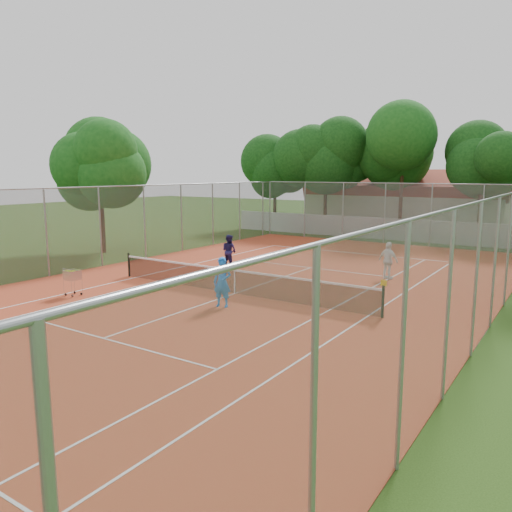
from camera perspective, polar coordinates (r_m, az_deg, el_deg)
The scene contains 12 objects.
ground at distance 19.56m, azimuth -2.44°, elevation -4.37°, with size 120.00×120.00×0.00m, color #1F3A10.
court_pad at distance 19.55m, azimuth -2.44°, elevation -4.34°, with size 18.00×34.00×0.02m, color #AD4121.
court_lines at distance 19.55m, azimuth -2.44°, elevation -4.30°, with size 10.98×23.78×0.01m, color white.
tennis_net at distance 19.44m, azimuth -2.45°, elevation -2.91°, with size 11.88×0.10×0.98m, color black.
perimeter_fence at distance 19.17m, azimuth -2.48°, elevation 1.44°, with size 18.00×34.00×4.00m, color slate.
boundary_wall at distance 36.33m, azimuth 15.45°, elevation 2.96°, with size 26.00×0.30×1.50m, color silver.
clubhouse at distance 46.33m, azimuth 17.07°, elevation 6.03°, with size 16.40×9.00×4.40m, color beige.
tropical_trees at distance 38.99m, azimuth 17.13°, elevation 9.57°, with size 29.00×19.00×10.00m, color #0D360F.
player_near at distance 17.51m, azimuth -3.87°, elevation -3.00°, with size 0.64×0.42×1.77m, color #1B78EC.
player_far_left at distance 24.83m, azimuth -3.09°, elevation 0.58°, with size 0.79×0.62×1.63m, color #1D1A4E.
player_far_right at distance 22.78m, azimuth 14.89°, elevation -0.51°, with size 0.97×0.40×1.66m, color white.
ball_hopper at distance 20.34m, azimuth -20.21°, elevation -2.78°, with size 0.52×0.52×1.09m, color silver.
Camera 1 is at (11.17, -15.35, 4.70)m, focal length 35.00 mm.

